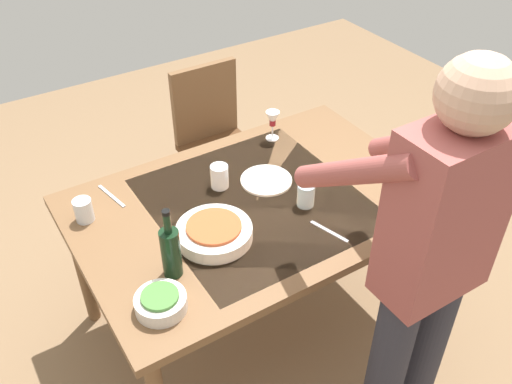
# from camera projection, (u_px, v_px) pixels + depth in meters

# --- Properties ---
(ground_plane) EXTENTS (6.00, 6.00, 0.00)m
(ground_plane) POSITION_uv_depth(u_px,v_px,m) (256.00, 318.00, 2.86)
(ground_plane) COLOR #846647
(dining_table) EXTENTS (1.52, 1.03, 0.76)m
(dining_table) POSITION_uv_depth(u_px,v_px,m) (256.00, 214.00, 2.44)
(dining_table) COLOR brown
(dining_table) RESTS_ON ground_plane
(chair_near) EXTENTS (0.40, 0.40, 0.91)m
(chair_near) POSITION_uv_depth(u_px,v_px,m) (214.00, 134.00, 3.25)
(chair_near) COLOR #523019
(chair_near) RESTS_ON ground_plane
(person_server) EXTENTS (0.42, 0.61, 1.69)m
(person_server) POSITION_uv_depth(u_px,v_px,m) (427.00, 262.00, 1.82)
(person_server) COLOR #2D2D38
(person_server) RESTS_ON ground_plane
(wine_bottle) EXTENTS (0.07, 0.07, 0.30)m
(wine_bottle) POSITION_uv_depth(u_px,v_px,m) (171.00, 251.00, 1.99)
(wine_bottle) COLOR black
(wine_bottle) RESTS_ON dining_table
(wine_glass_left) EXTENTS (0.07, 0.07, 0.15)m
(wine_glass_left) POSITION_uv_depth(u_px,v_px,m) (273.00, 120.00, 2.72)
(wine_glass_left) COLOR white
(wine_glass_left) RESTS_ON dining_table
(water_cup_near_left) EXTENTS (0.08, 0.08, 0.10)m
(water_cup_near_left) POSITION_uv_depth(u_px,v_px,m) (84.00, 210.00, 2.27)
(water_cup_near_left) COLOR silver
(water_cup_near_left) RESTS_ON dining_table
(water_cup_near_right) EXTENTS (0.07, 0.07, 0.10)m
(water_cup_near_right) POSITION_uv_depth(u_px,v_px,m) (306.00, 195.00, 2.34)
(water_cup_near_right) COLOR silver
(water_cup_near_right) RESTS_ON dining_table
(water_cup_far_left) EXTENTS (0.08, 0.08, 0.11)m
(water_cup_far_left) POSITION_uv_depth(u_px,v_px,m) (219.00, 176.00, 2.44)
(water_cup_far_left) COLOR silver
(water_cup_far_left) RESTS_ON dining_table
(serving_bowl_pasta) EXTENTS (0.30, 0.30, 0.07)m
(serving_bowl_pasta) POSITION_uv_depth(u_px,v_px,m) (214.00, 232.00, 2.19)
(serving_bowl_pasta) COLOR silver
(serving_bowl_pasta) RESTS_ON dining_table
(side_bowl_salad) EXTENTS (0.18, 0.18, 0.07)m
(side_bowl_salad) POSITION_uv_depth(u_px,v_px,m) (161.00, 302.00, 1.91)
(side_bowl_salad) COLOR silver
(side_bowl_salad) RESTS_ON dining_table
(dinner_plate_near) EXTENTS (0.23, 0.23, 0.01)m
(dinner_plate_near) POSITION_uv_depth(u_px,v_px,m) (266.00, 180.00, 2.50)
(dinner_plate_near) COLOR silver
(dinner_plate_near) RESTS_ON dining_table
(table_knife) EXTENTS (0.05, 0.20, 0.00)m
(table_knife) POSITION_uv_depth(u_px,v_px,m) (112.00, 196.00, 2.42)
(table_knife) COLOR silver
(table_knife) RESTS_ON dining_table
(table_fork) EXTENTS (0.06, 0.18, 0.00)m
(table_fork) POSITION_uv_depth(u_px,v_px,m) (329.00, 231.00, 2.24)
(table_fork) COLOR silver
(table_fork) RESTS_ON dining_table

